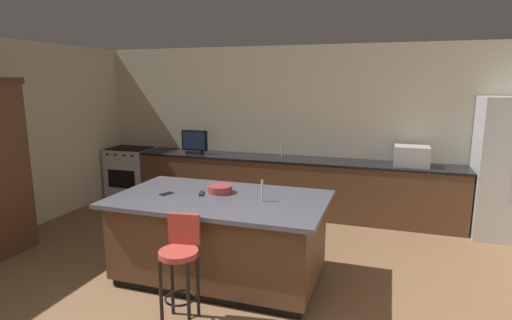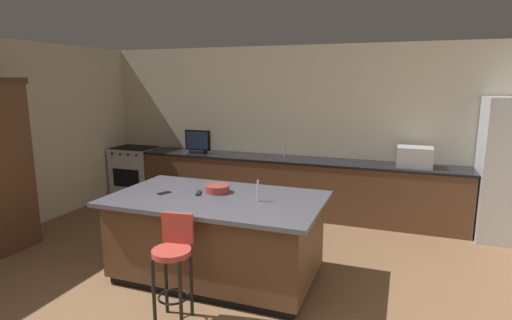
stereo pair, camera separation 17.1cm
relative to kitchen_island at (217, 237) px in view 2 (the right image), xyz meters
name	(u,v)px [view 2 (the right image)]	position (x,y,z in m)	size (l,w,h in m)	color
wall_back	(303,129)	(0.25, 2.76, 0.87)	(7.47, 0.12, 2.66)	beige
wall_left	(23,136)	(-3.28, 0.52, 0.87)	(0.12, 4.89, 2.66)	beige
counter_back	(293,186)	(0.20, 2.38, -0.01)	(5.16, 0.62, 0.90)	brown
kitchen_island	(217,237)	(0.00, 0.00, 0.00)	(2.24, 1.30, 0.91)	black
range_oven	(136,172)	(-2.78, 2.38, -0.01)	(0.78, 0.63, 0.92)	#B7BABF
microwave	(415,157)	(1.97, 2.38, 0.58)	(0.48, 0.36, 0.29)	#B7BABF
tv_monitor	(198,142)	(-1.46, 2.33, 0.61)	(0.46, 0.16, 0.39)	black
sink_faucet_back	(285,150)	(0.03, 2.48, 0.55)	(0.02, 0.02, 0.24)	#B2B2B7
sink_faucet_island	(258,191)	(0.47, 0.00, 0.55)	(0.02, 0.02, 0.22)	#B2B2B7
bar_stool_center	(173,259)	(0.00, -0.86, 0.11)	(0.34, 0.36, 0.96)	#B23D33
fruit_bowl	(217,189)	(-0.07, 0.16, 0.48)	(0.27, 0.27, 0.08)	#993833
cell_phone	(164,193)	(-0.59, -0.07, 0.45)	(0.07, 0.15, 0.01)	black
tv_remote	(199,193)	(-0.23, 0.04, 0.45)	(0.04, 0.17, 0.02)	black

